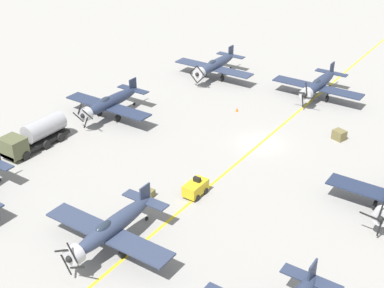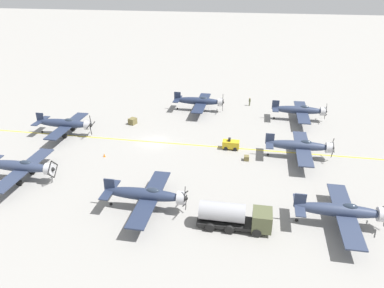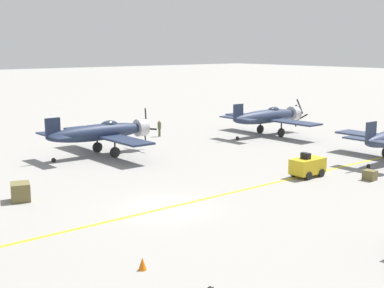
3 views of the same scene
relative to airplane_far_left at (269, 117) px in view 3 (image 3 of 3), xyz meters
name	(u,v)px [view 3 (image 3 of 3)]	position (x,y,z in m)	size (l,w,h in m)	color
ground_plane	(165,208)	(14.10, -24.10, -2.01)	(400.00, 400.00, 0.00)	gray
taxiway_stripe	(165,208)	(14.10, -24.10, -2.01)	(0.30, 160.00, 0.01)	yellow
airplane_far_left	(269,117)	(0.00, 0.00, 0.00)	(12.00, 9.98, 3.65)	#2A344D
airplane_mid_left	(102,132)	(-1.84, -19.06, 0.00)	(12.00, 9.98, 3.80)	#212B44
tow_tractor	(308,166)	(14.43, -11.52, -1.22)	(1.57, 2.60, 1.79)	gold
ground_crew_walking	(159,128)	(-6.74, -9.42, -1.07)	(0.38, 0.38, 1.72)	#515638
supply_crate_by_tanker	(370,175)	(17.86, -8.89, -1.66)	(0.85, 0.71, 0.71)	brown
supply_crate_mid_lane	(21,192)	(7.22, -29.99, -1.46)	(1.34, 1.11, 1.11)	brown
traffic_cone	(142,264)	(20.54, -30.04, -1.74)	(0.36, 0.36, 0.55)	orange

